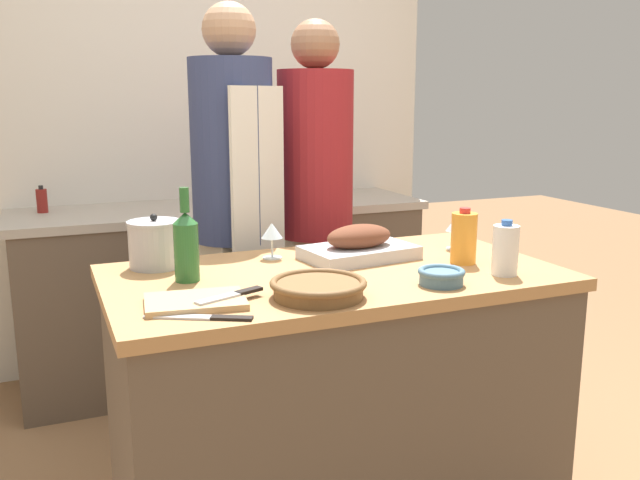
% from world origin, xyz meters
% --- Properties ---
extents(kitchen_island, '(1.43, 0.78, 0.89)m').
position_xyz_m(kitchen_island, '(0.00, 0.00, 0.45)').
color(kitchen_island, brown).
rests_on(kitchen_island, ground_plane).
extents(back_counter, '(2.07, 0.60, 0.90)m').
position_xyz_m(back_counter, '(0.00, 1.41, 0.45)').
color(back_counter, brown).
rests_on(back_counter, ground_plane).
extents(back_wall, '(2.57, 0.10, 2.55)m').
position_xyz_m(back_wall, '(0.00, 1.76, 1.27)').
color(back_wall, silver).
rests_on(back_wall, ground_plane).
extents(roasting_pan, '(0.40, 0.28, 0.12)m').
position_xyz_m(roasting_pan, '(0.15, 0.12, 0.94)').
color(roasting_pan, '#BCBCC1').
rests_on(roasting_pan, kitchen_island).
extents(wicker_basket, '(0.27, 0.27, 0.05)m').
position_xyz_m(wicker_basket, '(-0.16, -0.25, 0.92)').
color(wicker_basket, brown).
rests_on(wicker_basket, kitchen_island).
extents(cutting_board, '(0.29, 0.22, 0.02)m').
position_xyz_m(cutting_board, '(-0.49, -0.18, 0.90)').
color(cutting_board, tan).
rests_on(cutting_board, kitchen_island).
extents(stock_pot, '(0.18, 0.18, 0.18)m').
position_xyz_m(stock_pot, '(-0.52, 0.28, 0.97)').
color(stock_pot, '#B7B7BC').
rests_on(stock_pot, kitchen_island).
extents(mixing_bowl, '(0.14, 0.14, 0.05)m').
position_xyz_m(mixing_bowl, '(0.23, -0.27, 0.92)').
color(mixing_bowl, slate).
rests_on(mixing_bowl, kitchen_island).
extents(juice_jug, '(0.09, 0.09, 0.19)m').
position_xyz_m(juice_jug, '(0.45, -0.06, 0.98)').
color(juice_jug, orange).
rests_on(juice_jug, kitchen_island).
extents(milk_jug, '(0.08, 0.08, 0.18)m').
position_xyz_m(milk_jug, '(0.48, -0.24, 0.97)').
color(milk_jug, white).
rests_on(milk_jug, kitchen_island).
extents(wine_bottle_green, '(0.08, 0.08, 0.29)m').
position_xyz_m(wine_bottle_green, '(-0.46, 0.07, 1.01)').
color(wine_bottle_green, '#28662D').
rests_on(wine_bottle_green, kitchen_island).
extents(wine_glass_left, '(0.07, 0.07, 0.12)m').
position_xyz_m(wine_glass_left, '(0.54, 0.13, 0.98)').
color(wine_glass_left, silver).
rests_on(wine_glass_left, kitchen_island).
extents(wine_glass_right, '(0.07, 0.07, 0.12)m').
position_xyz_m(wine_glass_right, '(-0.13, 0.25, 0.98)').
color(wine_glass_right, silver).
rests_on(wine_glass_right, kitchen_island).
extents(knife_chef, '(0.26, 0.16, 0.01)m').
position_xyz_m(knife_chef, '(-0.50, -0.30, 0.90)').
color(knife_chef, '#B7B7BC').
rests_on(knife_chef, kitchen_island).
extents(knife_paring, '(0.21, 0.11, 0.01)m').
position_xyz_m(knife_paring, '(-0.39, -0.20, 0.91)').
color(knife_paring, '#B7B7BC').
rests_on(knife_paring, cutting_board).
extents(stand_mixer, '(0.18, 0.14, 0.28)m').
position_xyz_m(stand_mixer, '(0.21, 1.46, 1.02)').
color(stand_mixer, '#333842').
rests_on(stand_mixer, back_counter).
extents(condiment_bottle_tall, '(0.05, 0.05, 0.13)m').
position_xyz_m(condiment_bottle_tall, '(-0.85, 1.52, 0.96)').
color(condiment_bottle_tall, maroon).
rests_on(condiment_bottle_tall, back_counter).
extents(condiment_bottle_short, '(0.06, 0.06, 0.17)m').
position_xyz_m(condiment_bottle_short, '(0.64, 1.56, 0.98)').
color(condiment_bottle_short, '#332D28').
rests_on(condiment_bottle_short, back_counter).
extents(person_cook_aproned, '(0.35, 0.37, 1.80)m').
position_xyz_m(person_cook_aproned, '(-0.13, 0.72, 1.01)').
color(person_cook_aproned, beige).
rests_on(person_cook_aproned, ground_plane).
extents(person_cook_guest, '(0.32, 0.32, 1.76)m').
position_xyz_m(person_cook_guest, '(0.25, 0.76, 0.98)').
color(person_cook_guest, beige).
rests_on(person_cook_guest, ground_plane).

